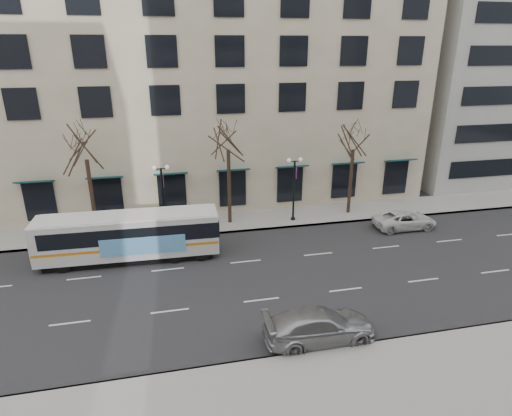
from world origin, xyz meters
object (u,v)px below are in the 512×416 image
object	(u,v)px
city_bus	(130,235)
white_pickup	(405,220)
lamp_post_right	(294,186)
tree_far_left	(85,146)
tree_far_mid	(228,137)
lamp_post_left	(163,195)
tree_far_right	(354,138)
silver_car	(320,326)

from	to	relation	value
city_bus	white_pickup	xyz separation A→B (m)	(20.23, 0.81, -1.04)
lamp_post_right	tree_far_left	bearing A→B (deg)	177.71
tree_far_left	tree_far_mid	bearing A→B (deg)	0.00
tree_far_left	lamp_post_left	distance (m)	6.29
tree_far_left	city_bus	xyz separation A→B (m)	(2.77, -4.50, -4.99)
city_bus	lamp_post_right	bearing A→B (deg)	19.18
tree_far_left	city_bus	bearing A→B (deg)	-58.38
tree_far_right	white_pickup	world-z (taller)	tree_far_right
tree_far_right	lamp_post_left	world-z (taller)	tree_far_right
lamp_post_left	white_pickup	world-z (taller)	lamp_post_left
lamp_post_right	white_pickup	world-z (taller)	lamp_post_right
tree_far_mid	lamp_post_right	size ratio (longest dim) A/B	1.64
tree_far_right	lamp_post_right	xyz separation A→B (m)	(-4.99, -0.60, -3.48)
lamp_post_right	white_pickup	size ratio (longest dim) A/B	1.09
tree_far_left	lamp_post_left	world-z (taller)	tree_far_left
tree_far_mid	lamp_post_left	bearing A→B (deg)	-173.15
white_pickup	city_bus	bearing A→B (deg)	92.74
tree_far_right	white_pickup	xyz separation A→B (m)	(3.01, -3.69, -5.76)
tree_far_left	white_pickup	world-z (taller)	tree_far_left
tree_far_left	silver_car	size ratio (longest dim) A/B	1.55
tree_far_mid	city_bus	xyz separation A→B (m)	(-7.23, -4.50, -5.20)
tree_far_left	lamp_post_left	bearing A→B (deg)	-6.83
lamp_post_right	silver_car	bearing A→B (deg)	-102.06
tree_far_right	lamp_post_right	size ratio (longest dim) A/B	1.55
city_bus	silver_car	xyz separation A→B (m)	(9.16, -10.50, -0.93)
tree_far_left	white_pickup	xyz separation A→B (m)	(23.01, -3.69, -6.03)
lamp_post_left	city_bus	world-z (taller)	lamp_post_left
tree_far_mid	city_bus	world-z (taller)	tree_far_mid
city_bus	silver_car	size ratio (longest dim) A/B	2.16
silver_car	white_pickup	size ratio (longest dim) A/B	1.12
tree_far_mid	white_pickup	distance (m)	14.89
tree_far_left	silver_car	distance (m)	20.06
lamp_post_left	lamp_post_right	world-z (taller)	same
tree_far_mid	city_bus	bearing A→B (deg)	-148.09
tree_far_right	silver_car	world-z (taller)	tree_far_right
tree_far_mid	white_pickup	bearing A→B (deg)	-15.83
city_bus	white_pickup	distance (m)	20.28
lamp_post_left	tree_far_right	bearing A→B (deg)	2.29
silver_car	tree_far_right	bearing A→B (deg)	-28.37
city_bus	silver_car	bearing A→B (deg)	-47.40
tree_far_right	white_pickup	distance (m)	7.47
tree_far_right	silver_car	distance (m)	17.94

